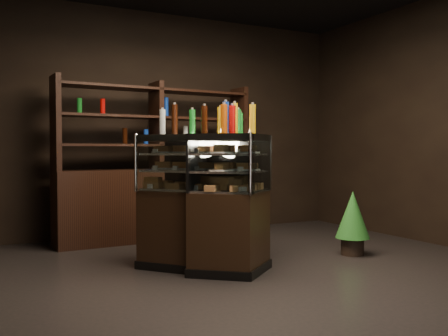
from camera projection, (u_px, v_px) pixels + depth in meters
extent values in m
plane|color=black|center=(269.00, 270.00, 4.72)|extent=(5.00, 5.00, 0.00)
cube|color=black|center=(173.00, 124.00, 6.90)|extent=(5.00, 0.02, 3.00)
cube|color=black|center=(231.00, 227.00, 4.93)|extent=(1.17, 1.26, 0.75)
cube|color=black|center=(231.00, 261.00, 4.94)|extent=(1.21, 1.29, 0.08)
cube|color=black|center=(231.00, 138.00, 4.89)|extent=(1.17, 1.26, 0.06)
cube|color=silver|center=(231.00, 188.00, 4.91)|extent=(1.11, 1.19, 0.02)
cube|color=silver|center=(231.00, 170.00, 4.91)|extent=(1.11, 1.19, 0.02)
cube|color=silver|center=(231.00, 154.00, 4.90)|extent=(1.11, 1.19, 0.02)
cube|color=white|center=(261.00, 162.00, 4.84)|extent=(0.73, 0.90, 0.53)
cylinder|color=silver|center=(267.00, 161.00, 5.40)|extent=(0.03, 0.03, 0.55)
cylinder|color=silver|center=(250.00, 164.00, 4.28)|extent=(0.03, 0.03, 0.55)
cube|color=black|center=(204.00, 229.00, 4.79)|extent=(1.19, 1.25, 0.75)
cube|color=black|center=(204.00, 264.00, 4.80)|extent=(1.22, 1.29, 0.08)
cube|color=black|center=(204.00, 138.00, 4.76)|extent=(1.19, 1.25, 0.06)
cube|color=silver|center=(204.00, 189.00, 4.78)|extent=(1.12, 1.19, 0.02)
cube|color=silver|center=(204.00, 171.00, 4.77)|extent=(1.12, 1.19, 0.02)
cube|color=silver|center=(204.00, 154.00, 4.76)|extent=(1.12, 1.19, 0.02)
cube|color=white|center=(190.00, 163.00, 4.49)|extent=(0.75, 0.88, 0.53)
cylinder|color=silver|center=(250.00, 164.00, 4.28)|extent=(0.03, 0.03, 0.55)
cylinder|color=silver|center=(136.00, 163.00, 4.72)|extent=(0.03, 0.03, 0.55)
cube|color=#DB914E|center=(223.00, 188.00, 4.43)|extent=(0.18, 0.20, 0.06)
cube|color=#DB914E|center=(229.00, 186.00, 4.67)|extent=(0.18, 0.20, 0.06)
cube|color=#DB914E|center=(234.00, 184.00, 4.90)|extent=(0.18, 0.20, 0.06)
cube|color=#DB914E|center=(238.00, 183.00, 5.14)|extent=(0.18, 0.20, 0.06)
cube|color=#DB914E|center=(242.00, 181.00, 5.38)|extent=(0.18, 0.20, 0.06)
cylinder|color=white|center=(221.00, 170.00, 4.48)|extent=(0.24, 0.24, 0.01)
cube|color=#DB914E|center=(221.00, 166.00, 4.48)|extent=(0.17, 0.18, 0.05)
cylinder|color=white|center=(226.00, 169.00, 4.69)|extent=(0.24, 0.24, 0.01)
cube|color=#DB914E|center=(226.00, 166.00, 4.69)|extent=(0.17, 0.18, 0.05)
cylinder|color=white|center=(231.00, 168.00, 4.90)|extent=(0.24, 0.24, 0.01)
cube|color=#DB914E|center=(231.00, 165.00, 4.90)|extent=(0.17, 0.18, 0.05)
cylinder|color=white|center=(235.00, 168.00, 5.12)|extent=(0.24, 0.24, 0.01)
cube|color=#DB914E|center=(235.00, 164.00, 5.12)|extent=(0.17, 0.18, 0.05)
cylinder|color=white|center=(239.00, 167.00, 5.33)|extent=(0.24, 0.24, 0.01)
cube|color=#DB914E|center=(239.00, 164.00, 5.33)|extent=(0.17, 0.18, 0.05)
cylinder|color=white|center=(221.00, 152.00, 4.47)|extent=(0.24, 0.24, 0.02)
cube|color=#DB914E|center=(221.00, 149.00, 4.47)|extent=(0.17, 0.18, 0.05)
cylinder|color=white|center=(226.00, 152.00, 4.69)|extent=(0.24, 0.24, 0.02)
cube|color=#DB914E|center=(226.00, 149.00, 4.68)|extent=(0.17, 0.18, 0.05)
cylinder|color=white|center=(231.00, 152.00, 4.90)|extent=(0.24, 0.24, 0.02)
cube|color=#DB914E|center=(231.00, 149.00, 4.90)|extent=(0.17, 0.18, 0.05)
cylinder|color=white|center=(235.00, 152.00, 5.11)|extent=(0.24, 0.24, 0.02)
cube|color=#DB914E|center=(235.00, 149.00, 5.11)|extent=(0.17, 0.18, 0.05)
cylinder|color=white|center=(239.00, 152.00, 5.33)|extent=(0.24, 0.24, 0.02)
cube|color=#DB914E|center=(239.00, 149.00, 5.33)|extent=(0.17, 0.18, 0.05)
cube|color=#DB914E|center=(158.00, 184.00, 4.93)|extent=(0.19, 0.20, 0.06)
cube|color=#DB914E|center=(180.00, 185.00, 4.84)|extent=(0.19, 0.20, 0.06)
cube|color=#DB914E|center=(202.00, 186.00, 4.75)|extent=(0.19, 0.20, 0.06)
cube|color=#DB914E|center=(226.00, 186.00, 4.65)|extent=(0.19, 0.20, 0.06)
cube|color=#DB914E|center=(250.00, 187.00, 4.56)|extent=(0.19, 0.20, 0.06)
cylinder|color=white|center=(164.00, 168.00, 4.94)|extent=(0.24, 0.24, 0.01)
cube|color=#DB914E|center=(164.00, 165.00, 4.94)|extent=(0.17, 0.18, 0.05)
cylinder|color=white|center=(183.00, 169.00, 4.85)|extent=(0.24, 0.24, 0.01)
cube|color=#DB914E|center=(183.00, 165.00, 4.85)|extent=(0.17, 0.18, 0.05)
cylinder|color=white|center=(204.00, 169.00, 4.77)|extent=(0.24, 0.24, 0.01)
cube|color=#DB914E|center=(204.00, 165.00, 4.77)|extent=(0.17, 0.18, 0.05)
cylinder|color=white|center=(225.00, 169.00, 4.68)|extent=(0.24, 0.24, 0.01)
cube|color=#DB914E|center=(225.00, 166.00, 4.68)|extent=(0.17, 0.18, 0.05)
cylinder|color=white|center=(247.00, 170.00, 4.60)|extent=(0.24, 0.24, 0.01)
cube|color=#DB914E|center=(247.00, 166.00, 4.60)|extent=(0.17, 0.18, 0.05)
cylinder|color=white|center=(164.00, 152.00, 4.93)|extent=(0.24, 0.24, 0.02)
cube|color=#DB914E|center=(164.00, 149.00, 4.93)|extent=(0.17, 0.18, 0.05)
cylinder|color=white|center=(183.00, 152.00, 4.85)|extent=(0.24, 0.24, 0.02)
cube|color=#DB914E|center=(183.00, 149.00, 4.85)|extent=(0.17, 0.18, 0.05)
cylinder|color=white|center=(204.00, 152.00, 4.76)|extent=(0.24, 0.24, 0.02)
cube|color=#DB914E|center=(204.00, 149.00, 4.76)|extent=(0.17, 0.18, 0.05)
cylinder|color=white|center=(225.00, 152.00, 4.68)|extent=(0.24, 0.24, 0.02)
cube|color=#DB914E|center=(225.00, 149.00, 4.68)|extent=(0.17, 0.18, 0.05)
cylinder|color=white|center=(247.00, 152.00, 4.59)|extent=(0.24, 0.24, 0.02)
cube|color=#DB914E|center=(247.00, 149.00, 4.59)|extent=(0.17, 0.18, 0.05)
cylinder|color=#D8590A|center=(220.00, 118.00, 4.42)|extent=(0.06, 0.06, 0.28)
cylinder|color=silver|center=(220.00, 101.00, 4.41)|extent=(0.03, 0.03, 0.02)
cylinder|color=silver|center=(224.00, 119.00, 4.57)|extent=(0.06, 0.06, 0.28)
cylinder|color=silver|center=(224.00, 103.00, 4.57)|extent=(0.03, 0.03, 0.02)
cylinder|color=#0F38B2|center=(227.00, 120.00, 4.73)|extent=(0.06, 0.06, 0.28)
cylinder|color=silver|center=(227.00, 104.00, 4.73)|extent=(0.03, 0.03, 0.02)
cylinder|color=yellow|center=(231.00, 121.00, 4.89)|extent=(0.06, 0.06, 0.28)
cylinder|color=silver|center=(231.00, 106.00, 4.88)|extent=(0.03, 0.03, 0.02)
cylinder|color=#147223|center=(234.00, 122.00, 5.05)|extent=(0.06, 0.06, 0.28)
cylinder|color=silver|center=(234.00, 107.00, 5.04)|extent=(0.03, 0.03, 0.02)
cylinder|color=black|center=(237.00, 123.00, 5.20)|extent=(0.06, 0.06, 0.28)
cylinder|color=silver|center=(237.00, 108.00, 5.20)|extent=(0.03, 0.03, 0.02)
cylinder|color=#B20C0A|center=(240.00, 124.00, 5.36)|extent=(0.06, 0.06, 0.28)
cylinder|color=silver|center=(240.00, 110.00, 5.36)|extent=(0.03, 0.03, 0.02)
cylinder|color=#D8590A|center=(159.00, 121.00, 4.94)|extent=(0.06, 0.06, 0.28)
cylinder|color=silver|center=(159.00, 106.00, 4.93)|extent=(0.03, 0.03, 0.02)
cylinder|color=silver|center=(174.00, 121.00, 4.88)|extent=(0.06, 0.06, 0.28)
cylinder|color=silver|center=(174.00, 106.00, 4.87)|extent=(0.03, 0.03, 0.02)
cylinder|color=#0F38B2|center=(189.00, 121.00, 4.82)|extent=(0.06, 0.06, 0.28)
cylinder|color=silver|center=(189.00, 105.00, 4.81)|extent=(0.03, 0.03, 0.02)
cylinder|color=yellow|center=(204.00, 120.00, 4.75)|extent=(0.06, 0.06, 0.28)
cylinder|color=silver|center=(204.00, 104.00, 4.75)|extent=(0.03, 0.03, 0.02)
cylinder|color=#147223|center=(219.00, 120.00, 4.69)|extent=(0.06, 0.06, 0.28)
cylinder|color=silver|center=(219.00, 104.00, 4.69)|extent=(0.03, 0.03, 0.02)
cylinder|color=black|center=(235.00, 119.00, 4.63)|extent=(0.06, 0.06, 0.28)
cylinder|color=silver|center=(235.00, 103.00, 4.62)|extent=(0.03, 0.03, 0.02)
cylinder|color=#B20C0A|center=(251.00, 119.00, 4.57)|extent=(0.06, 0.06, 0.28)
cylinder|color=silver|center=(251.00, 102.00, 4.56)|extent=(0.03, 0.03, 0.02)
cylinder|color=black|center=(352.00, 246.00, 5.42)|extent=(0.25, 0.25, 0.18)
cone|color=#1C611B|center=(353.00, 215.00, 5.41)|extent=(0.37, 0.37, 0.51)
cone|color=#1C611B|center=(353.00, 199.00, 5.40)|extent=(0.29, 0.29, 0.36)
cube|color=black|center=(157.00, 204.00, 6.35)|extent=(2.55, 0.56, 0.90)
cube|color=black|center=(55.00, 123.00, 5.70)|extent=(0.08, 0.38, 1.10)
cube|color=black|center=(156.00, 126.00, 6.32)|extent=(0.08, 0.38, 1.10)
cube|color=black|center=(239.00, 128.00, 6.93)|extent=(0.08, 0.38, 1.10)
cube|color=black|center=(156.00, 145.00, 6.32)|extent=(2.50, 0.52, 0.03)
cube|color=black|center=(156.00, 118.00, 6.31)|extent=(2.50, 0.52, 0.03)
cube|color=black|center=(156.00, 90.00, 6.30)|extent=(2.50, 0.52, 0.03)
cylinder|color=#D8590A|center=(80.00, 134.00, 5.84)|extent=(0.06, 0.06, 0.22)
cylinder|color=silver|center=(103.00, 135.00, 5.98)|extent=(0.06, 0.06, 0.22)
cylinder|color=#0F38B2|center=(125.00, 135.00, 6.11)|extent=(0.06, 0.06, 0.22)
cylinder|color=yellow|center=(146.00, 135.00, 6.25)|extent=(0.06, 0.06, 0.22)
cylinder|color=#147223|center=(166.00, 136.00, 6.39)|extent=(0.06, 0.06, 0.22)
cylinder|color=black|center=(186.00, 136.00, 6.53)|extent=(0.06, 0.06, 0.22)
cylinder|color=#B20C0A|center=(204.00, 136.00, 6.66)|extent=(0.06, 0.06, 0.22)
cylinder|color=#D8590A|center=(222.00, 137.00, 6.80)|extent=(0.06, 0.06, 0.22)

